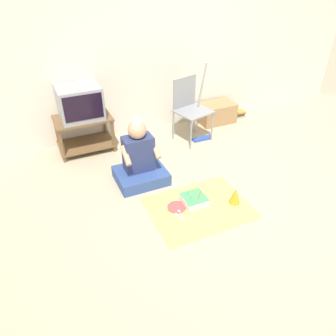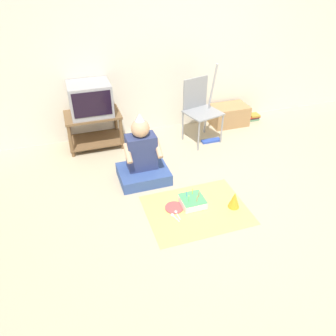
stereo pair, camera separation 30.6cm
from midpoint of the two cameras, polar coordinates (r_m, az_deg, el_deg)
name	(u,v)px [view 1 (the left image)]	position (r m, az deg, el deg)	size (l,w,h in m)	color
ground_plane	(249,206)	(3.65, 11.63, -6.52)	(16.00, 16.00, 0.00)	tan
wall_back	(166,40)	(4.83, -2.21, 21.36)	(6.40, 0.06, 2.55)	silver
tv_stand	(84,131)	(4.60, -16.25, 6.23)	(0.73, 0.48, 0.48)	brown
tv	(80,102)	(4.43, -17.08, 10.86)	(0.54, 0.47, 0.42)	#99999E
folding_chair	(189,105)	(4.64, 1.83, 10.88)	(0.54, 0.51, 0.88)	gray
cardboard_box_stack	(216,113)	(5.30, 6.74, 9.53)	(0.56, 0.37, 0.31)	#A87F51
dust_mop	(201,118)	(4.72, 3.82, 8.65)	(0.28, 0.33, 1.12)	#2D4CB2
book_pile	(239,114)	(5.58, 10.72, 9.26)	(0.20, 0.14, 0.10)	#60936B
person_seated	(140,161)	(3.84, -7.26, 1.10)	(0.58, 0.49, 0.84)	#334C8C
party_cloth	(199,208)	(3.55, 2.92, -7.00)	(1.07, 0.82, 0.01)	#EAD666
birthday_cake	(194,200)	(3.58, 2.12, -5.59)	(0.25, 0.25, 0.16)	white
party_hat_blue	(235,195)	(3.60, 9.23, -4.79)	(0.12, 0.12, 0.19)	gold
paper_plate	(177,207)	(3.54, -0.96, -6.90)	(0.20, 0.20, 0.01)	#D84C4C
plastic_spoon_near	(180,212)	(3.47, -0.49, -7.78)	(0.04, 0.15, 0.01)	white
plastic_spoon_far	(177,215)	(3.44, -0.96, -8.31)	(0.06, 0.14, 0.01)	white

